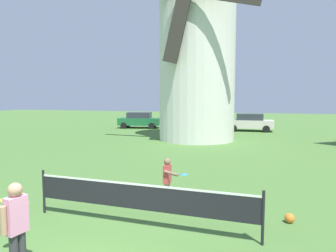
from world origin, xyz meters
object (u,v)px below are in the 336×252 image
Objects in this scene: windmill at (197,43)px; tennis_net at (140,197)px; parked_car_green at (139,120)px; parked_car_red at (195,121)px; player_far at (168,178)px; player_near at (16,222)px; parked_car_cream at (250,122)px; stray_ball at (290,218)px.

tennis_net is at bearing -81.95° from windmill.
parked_car_green is 1.04× the size of parked_car_red.
player_near is at bearing -108.90° from player_far.
tennis_net is at bearing -79.91° from parked_car_red.
parked_car_green is (-7.29, 6.49, -5.93)m from windmill.
windmill is 10.92× the size of player_far.
player_near is 1.21× the size of player_far.
player_near is at bearing -70.70° from parked_car_green.
player_near is (-1.20, -2.26, 0.18)m from tennis_net.
player_far is (2.18, -12.89, -6.02)m from windmill.
player_near is 0.37× the size of parked_car_cream.
windmill is at bearing -41.64° from parked_car_green.
player_near is 24.65m from parked_car_green.
tennis_net is (2.05, -14.51, -6.05)m from windmill.
player_near is at bearing -95.79° from parked_car_cream.
parked_car_red is (-3.81, 21.41, 0.12)m from tennis_net.
parked_car_cream is at bearing 86.78° from tennis_net.
parked_car_green is at bearing -177.05° from parked_car_cream.
parked_car_red is at bearing -178.44° from parked_car_cream.
parked_car_green and parked_car_cream have the same top height.
parked_car_red is (-1.76, 6.89, -5.93)m from windmill.
windmill is at bearing 99.59° from player_far.
player_near is at bearing -87.10° from windmill.
tennis_net is 1.63m from player_far.
player_far is 0.31× the size of parked_car_red.
stray_ball is (3.09, -0.31, -0.60)m from player_far.
windmill is at bearing 111.75° from stray_ball.
player_far is (1.33, 3.88, -0.15)m from player_near.
stray_ball is at bearing -57.47° from parked_car_green.
parked_car_red reaches higher than player_near.
parked_car_red is at bearing 4.20° from parked_car_green.
parked_car_red is at bearing 96.29° from player_near.
parked_car_cream reaches higher than player_near.
tennis_net is 21.74m from parked_car_red.
parked_car_green is at bearing 138.36° from windmill.
parked_car_cream is (2.41, 23.81, -0.05)m from player_near.
parked_car_red is at bearing 104.30° from windmill.
windmill is 17.79m from player_near.
tennis_net is 21.58m from parked_car_cream.
player_near is 23.81m from parked_car_red.
stray_ball is at bearing 22.12° from tennis_net.
stray_ball is at bearing -70.73° from parked_car_red.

